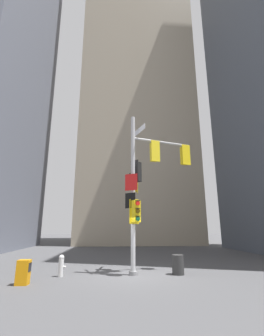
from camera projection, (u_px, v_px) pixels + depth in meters
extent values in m
plane|color=#474749|center=(133.00, 275.00, 10.43)|extent=(120.00, 120.00, 0.00)
cube|color=tan|center=(135.00, 92.00, 39.25)|extent=(15.41, 15.41, 48.22)
cylinder|color=#B2B2B5|center=(133.00, 190.00, 11.37)|extent=(0.21, 0.21, 7.68)
cylinder|color=gray|center=(133.00, 273.00, 10.45)|extent=(0.38, 0.38, 0.16)
cylinder|color=#B2B2B5|center=(162.00, 142.00, 12.61)|extent=(3.27, 1.12, 0.12)
cylinder|color=#B2B2B5|center=(134.00, 171.00, 12.54)|extent=(0.34, 1.84, 0.12)
cube|color=yellow|center=(156.00, 151.00, 12.11)|extent=(0.47, 0.17, 1.14)
cube|color=yellow|center=(154.00, 152.00, 12.29)|extent=(0.43, 0.43, 1.00)
cylinder|color=#360605|center=(152.00, 147.00, 12.55)|extent=(0.21, 0.12, 0.20)
cube|color=black|center=(152.00, 145.00, 12.59)|extent=(0.23, 0.13, 0.02)
cylinder|color=yellow|center=(152.00, 153.00, 12.47)|extent=(0.21, 0.12, 0.20)
cube|color=black|center=(152.00, 151.00, 12.50)|extent=(0.23, 0.13, 0.02)
cylinder|color=#06311C|center=(153.00, 159.00, 12.38)|extent=(0.21, 0.12, 0.20)
cube|color=black|center=(152.00, 157.00, 12.42)|extent=(0.23, 0.13, 0.02)
cube|color=yellow|center=(186.00, 155.00, 12.76)|extent=(0.47, 0.17, 1.14)
cube|color=yellow|center=(184.00, 156.00, 12.93)|extent=(0.43, 0.43, 1.00)
cylinder|color=red|center=(182.00, 151.00, 13.20)|extent=(0.21, 0.12, 0.20)
cube|color=black|center=(182.00, 149.00, 13.23)|extent=(0.23, 0.13, 0.02)
cylinder|color=#3C2C06|center=(182.00, 157.00, 13.11)|extent=(0.21, 0.12, 0.20)
cube|color=black|center=(182.00, 155.00, 13.15)|extent=(0.23, 0.13, 0.02)
cylinder|color=#06311C|center=(183.00, 163.00, 13.03)|extent=(0.21, 0.12, 0.20)
cube|color=black|center=(183.00, 161.00, 13.06)|extent=(0.23, 0.13, 0.02)
cube|color=yellow|center=(138.00, 182.00, 12.38)|extent=(0.09, 0.48, 1.14)
cube|color=yellow|center=(134.00, 182.00, 12.39)|extent=(0.38, 0.38, 1.00)
cylinder|color=#360605|center=(130.00, 176.00, 12.49)|extent=(0.08, 0.21, 0.20)
cube|color=black|center=(130.00, 174.00, 12.52)|extent=(0.10, 0.23, 0.02)
cylinder|color=#3C2C06|center=(130.00, 182.00, 12.40)|extent=(0.08, 0.21, 0.20)
cube|color=black|center=(130.00, 180.00, 12.43)|extent=(0.10, 0.23, 0.02)
cylinder|color=#19C672|center=(130.00, 189.00, 12.32)|extent=(0.08, 0.21, 0.20)
cube|color=black|center=(130.00, 187.00, 12.35)|extent=(0.10, 0.23, 0.02)
cube|color=yellow|center=(134.00, 211.00, 11.01)|extent=(0.46, 0.21, 1.14)
cube|color=yellow|center=(136.00, 211.00, 10.85)|extent=(0.44, 0.44, 1.00)
cylinder|color=red|center=(138.00, 203.00, 10.76)|extent=(0.21, 0.13, 0.20)
cube|color=black|center=(138.00, 201.00, 10.78)|extent=(0.23, 0.15, 0.02)
cylinder|color=#3C2C06|center=(138.00, 211.00, 10.67)|extent=(0.21, 0.13, 0.20)
cube|color=black|center=(138.00, 208.00, 10.69)|extent=(0.23, 0.15, 0.02)
cylinder|color=#06311C|center=(138.00, 219.00, 10.58)|extent=(0.21, 0.13, 0.20)
cube|color=black|center=(138.00, 216.00, 10.61)|extent=(0.23, 0.15, 0.02)
cube|color=black|center=(135.00, 171.00, 11.68)|extent=(0.36, 0.36, 1.14)
cube|color=black|center=(137.00, 172.00, 11.82)|extent=(0.48, 0.48, 1.00)
cylinder|color=#360605|center=(139.00, 166.00, 12.05)|extent=(0.18, 0.18, 0.20)
cube|color=black|center=(139.00, 164.00, 12.09)|extent=(0.21, 0.21, 0.02)
cylinder|color=yellow|center=(139.00, 173.00, 11.97)|extent=(0.18, 0.18, 0.20)
cube|color=black|center=(139.00, 170.00, 12.00)|extent=(0.21, 0.21, 0.02)
cylinder|color=#06311C|center=(139.00, 179.00, 11.88)|extent=(0.18, 0.18, 0.20)
cube|color=black|center=(140.00, 177.00, 11.92)|extent=(0.21, 0.21, 0.02)
cube|color=white|center=(139.00, 131.00, 12.28)|extent=(0.49, 1.31, 0.28)
cube|color=#19479E|center=(139.00, 131.00, 12.28)|extent=(0.47, 1.27, 0.24)
cube|color=red|center=(131.00, 182.00, 11.26)|extent=(0.57, 0.31, 0.80)
cube|color=white|center=(131.00, 182.00, 11.26)|extent=(0.54, 0.29, 0.76)
cube|color=black|center=(130.00, 200.00, 11.07)|extent=(0.46, 0.41, 0.72)
cube|color=white|center=(130.00, 200.00, 11.07)|extent=(0.43, 0.38, 0.68)
cylinder|color=silver|center=(61.00, 268.00, 10.17)|extent=(0.22, 0.22, 0.72)
sphere|color=silver|center=(62.00, 257.00, 10.27)|extent=(0.23, 0.23, 0.23)
cylinder|color=silver|center=(65.00, 267.00, 10.19)|extent=(0.10, 0.09, 0.09)
cube|color=orange|center=(23.00, 272.00, 8.76)|extent=(0.44, 0.36, 0.88)
cube|color=black|center=(30.00, 267.00, 8.81)|extent=(0.01, 0.29, 0.32)
cylinder|color=#2D2D2D|center=(178.00, 265.00, 10.63)|extent=(0.53, 0.53, 0.85)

